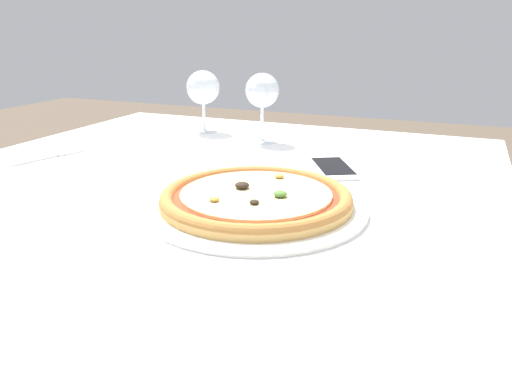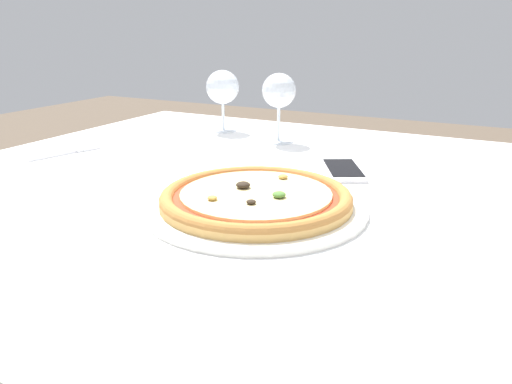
{
  "view_description": "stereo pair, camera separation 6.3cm",
  "coord_description": "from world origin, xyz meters",
  "px_view_note": "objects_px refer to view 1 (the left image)",
  "views": [
    {
      "loc": [
        0.45,
        -0.82,
        1.03
      ],
      "look_at": [
        0.16,
        -0.13,
        0.78
      ],
      "focal_mm": 35.0,
      "sensor_mm": 36.0,
      "label": 1
    },
    {
      "loc": [
        0.5,
        -0.79,
        1.03
      ],
      "look_at": [
        0.16,
        -0.13,
        0.78
      ],
      "focal_mm": 35.0,
      "sensor_mm": 36.0,
      "label": 2
    }
  ],
  "objects_px": {
    "fork": "(48,157)",
    "wine_glass_far_left": "(203,89)",
    "cell_phone": "(333,168)",
    "pizza_plate": "(256,200)",
    "wine_glass_far_right": "(262,92)",
    "dining_table": "(205,219)"
  },
  "relations": [
    {
      "from": "pizza_plate",
      "to": "fork",
      "type": "distance_m",
      "value": 0.57
    },
    {
      "from": "dining_table",
      "to": "wine_glass_far_right",
      "type": "relative_size",
      "value": 6.85
    },
    {
      "from": "dining_table",
      "to": "wine_glass_far_right",
      "type": "distance_m",
      "value": 0.39
    },
    {
      "from": "fork",
      "to": "cell_phone",
      "type": "bearing_deg",
      "value": 13.17
    },
    {
      "from": "fork",
      "to": "wine_glass_far_right",
      "type": "relative_size",
      "value": 0.99
    },
    {
      "from": "wine_glass_far_left",
      "to": "cell_phone",
      "type": "xyz_separation_m",
      "value": [
        0.43,
        -0.25,
        -0.11
      ]
    },
    {
      "from": "dining_table",
      "to": "pizza_plate",
      "type": "relative_size",
      "value": 3.3
    },
    {
      "from": "dining_table",
      "to": "fork",
      "type": "bearing_deg",
      "value": -179.78
    },
    {
      "from": "dining_table",
      "to": "cell_phone",
      "type": "xyz_separation_m",
      "value": [
        0.22,
        0.14,
        0.09
      ]
    },
    {
      "from": "wine_glass_far_right",
      "to": "cell_phone",
      "type": "relative_size",
      "value": 1.07
    },
    {
      "from": "dining_table",
      "to": "fork",
      "type": "relative_size",
      "value": 6.94
    },
    {
      "from": "pizza_plate",
      "to": "wine_glass_far_left",
      "type": "height_order",
      "value": "wine_glass_far_left"
    },
    {
      "from": "wine_glass_far_left",
      "to": "pizza_plate",
      "type": "bearing_deg",
      "value": -54.55
    },
    {
      "from": "pizza_plate",
      "to": "wine_glass_far_left",
      "type": "bearing_deg",
      "value": 125.45
    },
    {
      "from": "fork",
      "to": "wine_glass_far_left",
      "type": "bearing_deg",
      "value": 64.72
    },
    {
      "from": "dining_table",
      "to": "wine_glass_far_left",
      "type": "distance_m",
      "value": 0.49
    },
    {
      "from": "dining_table",
      "to": "cell_phone",
      "type": "relative_size",
      "value": 7.31
    },
    {
      "from": "fork",
      "to": "cell_phone",
      "type": "xyz_separation_m",
      "value": [
        0.61,
        0.14,
        0.0
      ]
    },
    {
      "from": "fork",
      "to": "cell_phone",
      "type": "relative_size",
      "value": 1.05
    },
    {
      "from": "fork",
      "to": "wine_glass_far_right",
      "type": "xyz_separation_m",
      "value": [
        0.38,
        0.33,
        0.12
      ]
    },
    {
      "from": "cell_phone",
      "to": "wine_glass_far_right",
      "type": "bearing_deg",
      "value": 140.27
    },
    {
      "from": "pizza_plate",
      "to": "fork",
      "type": "height_order",
      "value": "pizza_plate"
    }
  ]
}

